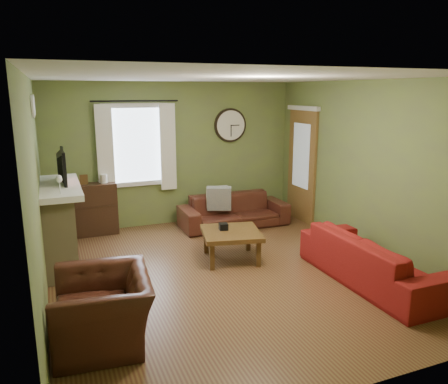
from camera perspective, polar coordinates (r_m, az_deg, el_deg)
name	(u,v)px	position (r m, az deg, el deg)	size (l,w,h in m)	color
floor	(228,273)	(6.08, 0.54, -10.57)	(4.60, 5.20, 0.00)	brown
ceiling	(229,77)	(5.57, 0.60, 14.73)	(4.60, 5.20, 0.00)	white
wall_left	(37,196)	(5.27, -23.19, -0.47)	(0.00, 5.20, 2.60)	olive
wall_right	(370,169)	(6.89, 18.57, 2.88)	(0.00, 5.20, 2.60)	olive
wall_back	(174,154)	(8.12, -6.49, 4.93)	(4.60, 0.00, 2.60)	olive
wall_front	(358,244)	(3.51, 17.11, -6.48)	(4.60, 0.00, 2.60)	olive
fireplace	(59,229)	(6.57, -20.74, -4.50)	(0.40, 1.40, 1.10)	tan
firebox	(75,244)	(6.65, -18.92, -6.41)	(0.04, 0.60, 0.55)	black
mantel	(58,188)	(6.43, -20.89, 0.55)	(0.58, 1.60, 0.08)	white
tv	(58,170)	(6.54, -20.91, 2.66)	(0.60, 0.08, 0.35)	black
tv_screen	(63,166)	(6.53, -20.24, 3.20)	(0.02, 0.62, 0.36)	#994C3F
medallion_left	(33,107)	(5.95, -23.73, 10.18)	(0.28, 0.28, 0.03)	white
medallion_mid	(33,106)	(6.30, -23.66, 10.29)	(0.28, 0.28, 0.03)	white
medallion_right	(34,105)	(6.65, -23.59, 10.38)	(0.28, 0.28, 0.03)	white
window_pane	(136,145)	(7.91, -11.40, 6.01)	(1.00, 0.02, 1.30)	silver
curtain_rod	(135,101)	(7.76, -11.52, 11.58)	(0.03, 0.03, 1.50)	black
curtain_left	(105,150)	(7.74, -15.26, 5.28)	(0.28, 0.04, 1.55)	white
curtain_right	(168,147)	(7.94, -7.33, 5.82)	(0.28, 0.04, 1.55)	white
wall_clock	(231,125)	(8.37, 0.87, 8.71)	(0.64, 0.06, 0.64)	white
door	(302,166)	(8.38, 10.13, 3.34)	(0.05, 0.90, 2.10)	brown
bookshelf	(95,209)	(7.85, -16.55, -2.17)	(0.75, 0.32, 0.90)	#331F13
book	(98,178)	(7.85, -16.14, 1.71)	(0.16, 0.22, 0.02)	#513618
sofa_brown	(234,211)	(8.03, 1.29, -2.45)	(1.97, 0.77, 0.58)	#431D15
pillow_left	(219,198)	(7.85, -0.64, -0.84)	(0.43, 0.13, 0.43)	gray
pillow_right	(217,197)	(7.94, -0.87, -0.68)	(0.40, 0.12, 0.40)	gray
sofa_red	(373,259)	(6.03, 18.84, -8.29)	(2.16, 0.84, 0.63)	maroon
armchair	(103,309)	(4.60, -15.51, -14.54)	(1.05, 0.92, 0.68)	#431D15
coffee_table	(231,245)	(6.47, 0.93, -6.96)	(0.83, 0.83, 0.44)	#513618
tissue_box	(223,232)	(6.47, -0.07, -5.28)	(0.12, 0.12, 0.10)	black
wine_glass_a	(60,186)	(5.82, -20.66, 0.80)	(0.07, 0.07, 0.21)	white
wine_glass_b	(59,183)	(5.95, -20.70, 1.05)	(0.07, 0.07, 0.21)	white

